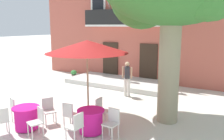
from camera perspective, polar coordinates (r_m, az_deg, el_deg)
name	(u,v)px	position (r m, az deg, el deg)	size (l,w,h in m)	color
ground_plane	(88,103)	(10.55, -5.67, -7.94)	(120.00, 120.00, 0.00)	beige
building_facade	(143,19)	(16.38, 7.33, 11.92)	(13.00, 5.09, 7.50)	#BC5B4C
entrance_step_platform	(118,82)	(13.80, 1.55, -2.90)	(5.87, 2.61, 0.25)	silver
cafe_table_near_tree	(91,121)	(7.67, -5.07, -12.06)	(0.86, 0.86, 0.76)	#DB1984
cafe_chair_near_tree_0	(70,114)	(7.95, -10.09, -10.29)	(0.43, 0.43, 0.91)	silver
cafe_chair_near_tree_1	(76,126)	(7.06, -8.61, -13.01)	(0.43, 0.43, 0.91)	silver
cafe_chair_near_tree_2	(112,121)	(7.25, -0.02, -12.21)	(0.43, 0.43, 0.91)	silver
cafe_chair_near_tree_3	(102,109)	(8.24, -2.50, -9.37)	(0.40, 0.40, 0.91)	silver
cafe_table_middle	(26,118)	(8.36, -19.80, -10.72)	(0.86, 0.86, 0.76)	#DB1984
cafe_chair_middle_0	(2,120)	(8.10, -24.91, -10.76)	(0.53, 0.53, 0.91)	silver
cafe_chair_middle_1	(38,120)	(7.68, -17.40, -11.40)	(0.51, 0.51, 0.91)	silver
cafe_chair_middle_2	(49,109)	(8.52, -14.92, -9.05)	(0.55, 0.55, 0.91)	silver
cafe_chair_middle_3	(16,108)	(8.96, -22.04, -8.49)	(0.51, 0.51, 0.91)	silver
cafe_umbrella	(87,47)	(8.35, -5.98, 5.52)	(2.90, 2.90, 2.85)	#997A56
ground_planter_left	(74,74)	(15.56, -9.12, -0.86)	(0.38, 0.38, 0.52)	slate
pedestrian_near_entrance	(127,77)	(11.30, 3.63, -1.67)	(0.53, 0.40, 1.68)	silver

